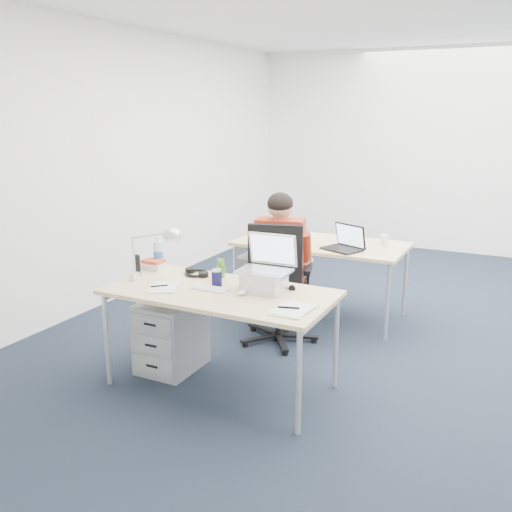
# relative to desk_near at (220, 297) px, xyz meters

# --- Properties ---
(floor) EXTENTS (7.00, 7.00, 0.00)m
(floor) POSITION_rel_desk_near_xyz_m (0.99, 1.51, -0.68)
(floor) COLOR black
(floor) RESTS_ON ground
(room) EXTENTS (6.02, 7.02, 2.80)m
(room) POSITION_rel_desk_near_xyz_m (0.99, 1.51, 1.03)
(room) COLOR white
(room) RESTS_ON ground
(desk_near) EXTENTS (1.60, 0.80, 0.73)m
(desk_near) POSITION_rel_desk_near_xyz_m (0.00, 0.00, 0.00)
(desk_near) COLOR #D5B67B
(desk_near) RESTS_ON ground
(desk_far) EXTENTS (1.60, 0.80, 0.73)m
(desk_far) POSITION_rel_desk_near_xyz_m (0.11, 1.73, 0.00)
(desk_far) COLOR #D5B67B
(desk_far) RESTS_ON ground
(office_chair) EXTENTS (0.85, 0.85, 1.08)m
(office_chair) POSITION_rel_desk_near_xyz_m (0.03, 0.92, -0.38)
(office_chair) COLOR black
(office_chair) RESTS_ON ground
(seated_person) EXTENTS (0.50, 0.76, 1.29)m
(seated_person) POSITION_rel_desk_near_xyz_m (-0.01, 1.10, -0.04)
(seated_person) COLOR #9F2E16
(seated_person) RESTS_ON ground
(drawer_pedestal_near) EXTENTS (0.40, 0.50, 0.55)m
(drawer_pedestal_near) POSITION_rel_desk_near_xyz_m (-0.49, 0.09, -0.41)
(drawer_pedestal_near) COLOR #939598
(drawer_pedestal_near) RESTS_ON ground
(drawer_pedestal_far) EXTENTS (0.40, 0.50, 0.55)m
(drawer_pedestal_far) POSITION_rel_desk_near_xyz_m (-0.49, 1.69, -0.41)
(drawer_pedestal_far) COLOR #939598
(drawer_pedestal_far) RESTS_ON ground
(silver_laptop) EXTENTS (0.37, 0.29, 0.38)m
(silver_laptop) POSITION_rel_desk_near_xyz_m (0.28, 0.14, 0.24)
(silver_laptop) COLOR silver
(silver_laptop) RESTS_ON desk_near
(wireless_keyboard) EXTENTS (0.27, 0.12, 0.01)m
(wireless_keyboard) POSITION_rel_desk_near_xyz_m (-0.07, -0.01, 0.05)
(wireless_keyboard) COLOR white
(wireless_keyboard) RESTS_ON desk_near
(computer_mouse) EXTENTS (0.06, 0.09, 0.03)m
(computer_mouse) POSITION_rel_desk_near_xyz_m (0.18, -0.02, 0.06)
(computer_mouse) COLOR white
(computer_mouse) RESTS_ON desk_near
(headphones) EXTENTS (0.29, 0.25, 0.04)m
(headphones) POSITION_rel_desk_near_xyz_m (-0.36, 0.26, 0.07)
(headphones) COLOR black
(headphones) RESTS_ON desk_near
(can_koozie) EXTENTS (0.09, 0.09, 0.12)m
(can_koozie) POSITION_rel_desk_near_xyz_m (-0.07, 0.08, 0.11)
(can_koozie) COLOR #141239
(can_koozie) RESTS_ON desk_near
(water_bottle) EXTENTS (0.09, 0.09, 0.25)m
(water_bottle) POSITION_rel_desk_near_xyz_m (-0.75, 0.31, 0.17)
(water_bottle) COLOR silver
(water_bottle) RESTS_ON desk_near
(bear_figurine) EXTENTS (0.08, 0.06, 0.15)m
(bear_figurine) POSITION_rel_desk_near_xyz_m (-0.16, 0.29, 0.12)
(bear_figurine) COLOR #31721E
(bear_figurine) RESTS_ON desk_near
(book_stack) EXTENTS (0.19, 0.16, 0.08)m
(book_stack) POSITION_rel_desk_near_xyz_m (-0.75, 0.24, 0.09)
(book_stack) COLOR silver
(book_stack) RESTS_ON desk_near
(cordless_phone) EXTENTS (0.05, 0.04, 0.16)m
(cordless_phone) POSITION_rel_desk_near_xyz_m (-0.75, 0.04, 0.13)
(cordless_phone) COLOR black
(cordless_phone) RESTS_ON desk_near
(papers_left) EXTENTS (0.29, 0.32, 0.01)m
(papers_left) POSITION_rel_desk_near_xyz_m (-0.40, -0.14, 0.05)
(papers_left) COLOR #E1E383
(papers_left) RESTS_ON desk_near
(papers_right) EXTENTS (0.22, 0.31, 0.01)m
(papers_right) POSITION_rel_desk_near_xyz_m (0.61, -0.15, 0.05)
(papers_right) COLOR #E1E383
(papers_right) RESTS_ON desk_near
(sunglasses) EXTENTS (0.12, 0.07, 0.03)m
(sunglasses) POSITION_rel_desk_near_xyz_m (0.42, 0.23, 0.06)
(sunglasses) COLOR black
(sunglasses) RESTS_ON desk_near
(desk_lamp) EXTENTS (0.42, 0.29, 0.45)m
(desk_lamp) POSITION_rel_desk_near_xyz_m (-0.56, -0.06, 0.27)
(desk_lamp) COLOR silver
(desk_lamp) RESTS_ON desk_near
(dark_laptop) EXTENTS (0.43, 0.43, 0.24)m
(dark_laptop) POSITION_rel_desk_near_xyz_m (0.39, 1.52, 0.17)
(dark_laptop) COLOR black
(dark_laptop) RESTS_ON desk_far
(far_cup) EXTENTS (0.07, 0.07, 0.10)m
(far_cup) POSITION_rel_desk_near_xyz_m (0.69, 1.87, 0.10)
(far_cup) COLOR white
(far_cup) RESTS_ON desk_far
(far_papers) EXTENTS (0.37, 0.40, 0.01)m
(far_papers) POSITION_rel_desk_near_xyz_m (-0.51, 1.96, 0.05)
(far_papers) COLOR white
(far_papers) RESTS_ON desk_far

